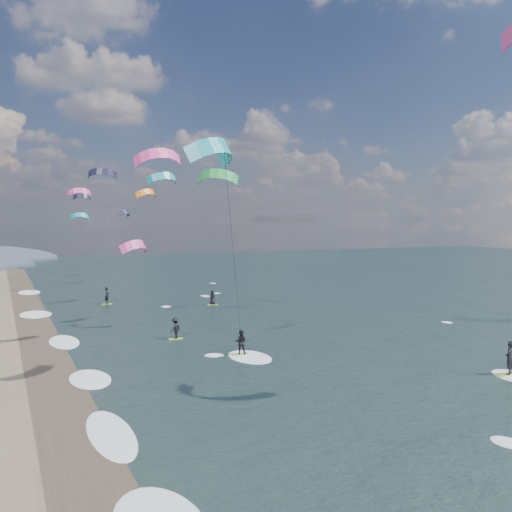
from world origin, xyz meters
name	(u,v)px	position (x,y,z in m)	size (l,w,h in m)	color
ground	(400,445)	(0.00, 0.00, 0.00)	(260.00, 260.00, 0.00)	black
wet_sand_strip	(64,410)	(-12.00, 10.00, 0.00)	(3.00, 240.00, 0.00)	#382D23
kitesurfer_near_b	(232,221)	(-2.28, 12.57, 9.06)	(6.99, 9.08, 14.12)	#9ECE24
far_kitesurfers	(167,309)	(-0.58, 32.86, 0.85)	(11.28, 21.38, 1.86)	#9ECE24
bg_kite_field	(122,191)	(-0.66, 52.84, 12.56)	(12.13, 68.98, 9.24)	#D83F8C
shoreline_surf	(78,382)	(-10.80, 14.75, 0.00)	(2.40, 79.40, 0.11)	white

